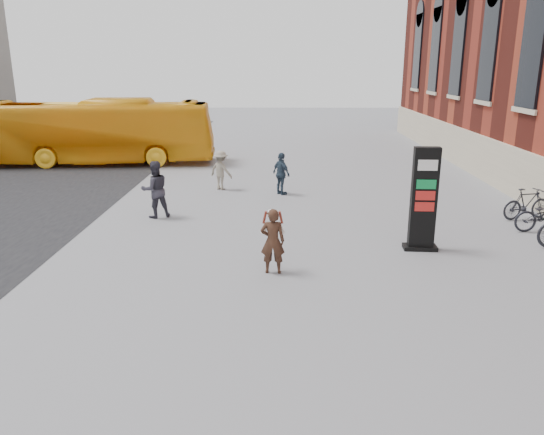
{
  "coord_description": "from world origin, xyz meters",
  "views": [
    {
      "loc": [
        0.84,
        -11.2,
        4.72
      ],
      "look_at": [
        0.63,
        1.44,
        1.06
      ],
      "focal_mm": 35.0,
      "sensor_mm": 36.0,
      "label": 1
    }
  ],
  "objects_px": {
    "bus": "(97,132)",
    "pedestrian_b": "(221,170)",
    "pedestrian_a": "(155,189)",
    "pedestrian_c": "(281,174)",
    "info_pylon": "(424,200)",
    "woman": "(273,240)",
    "bike_7": "(527,204)"
  },
  "relations": [
    {
      "from": "info_pylon",
      "to": "pedestrian_b",
      "type": "relative_size",
      "value": 1.79
    },
    {
      "from": "bus",
      "to": "pedestrian_c",
      "type": "distance_m",
      "value": 11.02
    },
    {
      "from": "bike_7",
      "to": "woman",
      "type": "bearing_deg",
      "value": 105.06
    },
    {
      "from": "pedestrian_c",
      "to": "bike_7",
      "type": "xyz_separation_m",
      "value": [
        7.74,
        -3.2,
        -0.29
      ]
    },
    {
      "from": "woman",
      "to": "pedestrian_a",
      "type": "height_order",
      "value": "pedestrian_a"
    },
    {
      "from": "info_pylon",
      "to": "woman",
      "type": "relative_size",
      "value": 1.74
    },
    {
      "from": "pedestrian_c",
      "to": "pedestrian_a",
      "type": "bearing_deg",
      "value": 90.71
    },
    {
      "from": "woman",
      "to": "bike_7",
      "type": "relative_size",
      "value": 0.93
    },
    {
      "from": "info_pylon",
      "to": "pedestrian_b",
      "type": "xyz_separation_m",
      "value": [
        -6.03,
        6.9,
        -0.6
      ]
    },
    {
      "from": "bus",
      "to": "pedestrian_b",
      "type": "height_order",
      "value": "bus"
    },
    {
      "from": "bus",
      "to": "bike_7",
      "type": "height_order",
      "value": "bus"
    },
    {
      "from": "info_pylon",
      "to": "pedestrian_a",
      "type": "relative_size",
      "value": 1.5
    },
    {
      "from": "bike_7",
      "to": "bus",
      "type": "bearing_deg",
      "value": 45.26
    },
    {
      "from": "woman",
      "to": "pedestrian_b",
      "type": "height_order",
      "value": "woman"
    },
    {
      "from": "pedestrian_c",
      "to": "woman",
      "type": "bearing_deg",
      "value": 140.89
    },
    {
      "from": "woman",
      "to": "pedestrian_a",
      "type": "relative_size",
      "value": 0.86
    },
    {
      "from": "info_pylon",
      "to": "pedestrian_a",
      "type": "distance_m",
      "value": 8.25
    },
    {
      "from": "bus",
      "to": "bike_7",
      "type": "bearing_deg",
      "value": -124.09
    },
    {
      "from": "bus",
      "to": "pedestrian_b",
      "type": "bearing_deg",
      "value": -134.3
    },
    {
      "from": "woman",
      "to": "bike_7",
      "type": "xyz_separation_m",
      "value": [
        7.94,
        4.61,
        -0.3
      ]
    },
    {
      "from": "bus",
      "to": "pedestrian_b",
      "type": "relative_size",
      "value": 7.38
    },
    {
      "from": "woman",
      "to": "pedestrian_a",
      "type": "xyz_separation_m",
      "value": [
        -3.8,
        4.64,
        0.11
      ]
    },
    {
      "from": "pedestrian_a",
      "to": "pedestrian_c",
      "type": "relative_size",
      "value": 1.15
    },
    {
      "from": "pedestrian_b",
      "to": "pedestrian_c",
      "type": "xyz_separation_m",
      "value": [
        2.35,
        -0.78,
        0.03
      ]
    },
    {
      "from": "info_pylon",
      "to": "bus",
      "type": "distance_m",
      "value": 17.76
    },
    {
      "from": "pedestrian_b",
      "to": "bike_7",
      "type": "relative_size",
      "value": 0.91
    },
    {
      "from": "info_pylon",
      "to": "bike_7",
      "type": "distance_m",
      "value": 5.07
    },
    {
      "from": "bus",
      "to": "pedestrian_c",
      "type": "height_order",
      "value": "bus"
    },
    {
      "from": "bus",
      "to": "pedestrian_c",
      "type": "relative_size",
      "value": 7.11
    },
    {
      "from": "pedestrian_a",
      "to": "pedestrian_b",
      "type": "height_order",
      "value": "pedestrian_a"
    },
    {
      "from": "info_pylon",
      "to": "pedestrian_c",
      "type": "distance_m",
      "value": 7.17
    },
    {
      "from": "info_pylon",
      "to": "pedestrian_a",
      "type": "height_order",
      "value": "info_pylon"
    }
  ]
}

